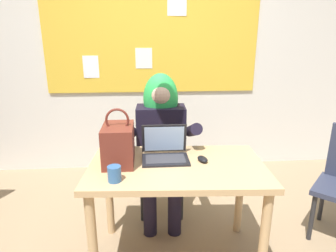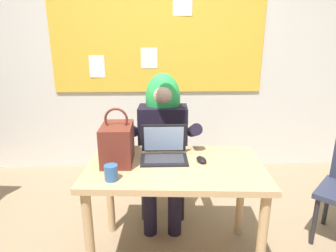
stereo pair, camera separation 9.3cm
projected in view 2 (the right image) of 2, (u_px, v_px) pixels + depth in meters
The scene contains 8 objects.
wall_back_bulletin at pixel (158, 53), 3.31m from camera, with size 5.87×1.84×2.75m.
desk_main at pixel (175, 179), 1.95m from camera, with size 1.21×0.76×0.74m.
chair_at_desk at pixel (163, 154), 2.66m from camera, with size 0.44×0.44×0.92m.
person_costumed at pixel (163, 135), 2.46m from camera, with size 0.61×0.62×1.27m.
laptop at pixel (164, 151), 2.01m from camera, with size 0.32×0.26×0.23m.
computer_mouse at pixel (201, 160), 1.95m from camera, with size 0.06×0.10×0.03m, color black.
handbag at pixel (117, 143), 1.92m from camera, with size 0.20×0.30×0.38m.
coffee_mug at pixel (111, 173), 1.69m from camera, with size 0.08×0.08×0.10m, color #336099.
Camera 2 is at (0.00, -1.64, 1.54)m, focal length 30.71 mm.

